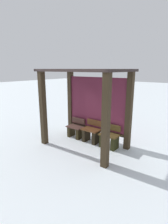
{
  "coord_description": "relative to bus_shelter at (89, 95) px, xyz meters",
  "views": [
    {
      "loc": [
        3.34,
        -4.27,
        2.51
      ],
      "look_at": [
        -0.15,
        0.17,
        1.11
      ],
      "focal_mm": 27.97,
      "sensor_mm": 36.0,
      "label": 1
    }
  ],
  "objects": [
    {
      "name": "bench_right_inside",
      "position": [
        0.72,
        0.16,
        -1.4
      ],
      "size": [
        0.62,
        0.41,
        0.74
      ],
      "color": "#473617",
      "rests_on": "ground"
    },
    {
      "name": "bench_left_inside",
      "position": [
        -0.72,
        0.16,
        -1.42
      ],
      "size": [
        0.62,
        0.4,
        0.71
      ],
      "color": "#482D26",
      "rests_on": "ground"
    },
    {
      "name": "ground_plane",
      "position": [
        0.0,
        -0.23,
        -1.7
      ],
      "size": [
        60.0,
        60.0,
        0.0
      ],
      "primitive_type": "plane",
      "color": "white"
    },
    {
      "name": "bus_shelter",
      "position": [
        0.0,
        0.0,
        0.0
      ],
      "size": [
        2.72,
        1.66,
        2.51
      ],
      "color": "#342819",
      "rests_on": "ground"
    },
    {
      "name": "bench_center_inside",
      "position": [
        0.0,
        0.16,
        -1.39
      ],
      "size": [
        0.62,
        0.42,
        0.77
      ],
      "color": "#573319",
      "rests_on": "ground"
    }
  ]
}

